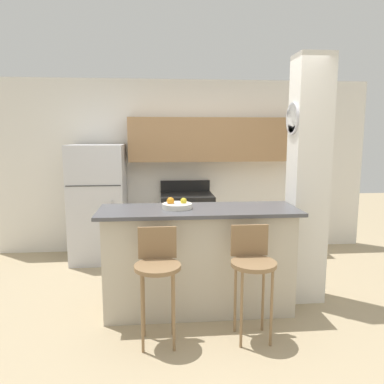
% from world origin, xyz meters
% --- Properties ---
extents(ground_plane, '(14.00, 14.00, 0.00)m').
position_xyz_m(ground_plane, '(0.00, 0.00, 0.00)').
color(ground_plane, tan).
extents(wall_back, '(5.60, 0.38, 2.55)m').
position_xyz_m(wall_back, '(0.15, 2.00, 1.43)').
color(wall_back, white).
rests_on(wall_back, ground_plane).
extents(pillar_right, '(0.38, 0.32, 2.55)m').
position_xyz_m(pillar_right, '(1.16, 0.17, 1.28)').
color(pillar_right, white).
rests_on(pillar_right, ground_plane).
extents(counter_bar, '(1.95, 0.66, 1.04)m').
position_xyz_m(counter_bar, '(0.00, 0.00, 0.53)').
color(counter_bar, beige).
rests_on(counter_bar, ground_plane).
extents(refrigerator, '(0.74, 0.73, 1.62)m').
position_xyz_m(refrigerator, '(-1.22, 1.66, 0.81)').
color(refrigerator, silver).
rests_on(refrigerator, ground_plane).
extents(stove_range, '(0.74, 0.66, 1.07)m').
position_xyz_m(stove_range, '(0.01, 1.70, 0.46)').
color(stove_range, white).
rests_on(stove_range, ground_plane).
extents(bar_stool_left, '(0.39, 0.39, 0.98)m').
position_xyz_m(bar_stool_left, '(-0.41, -0.55, 0.66)').
color(bar_stool_left, olive).
rests_on(bar_stool_left, ground_plane).
extents(bar_stool_right, '(0.39, 0.39, 0.98)m').
position_xyz_m(bar_stool_right, '(0.41, -0.55, 0.66)').
color(bar_stool_right, olive).
rests_on(bar_stool_right, ground_plane).
extents(fruit_bowl, '(0.29, 0.29, 0.11)m').
position_xyz_m(fruit_bowl, '(-0.21, 0.03, 1.07)').
color(fruit_bowl, silver).
rests_on(fruit_bowl, counter_bar).
extents(trash_bin, '(0.28, 0.28, 0.38)m').
position_xyz_m(trash_bin, '(-0.64, 1.41, 0.19)').
color(trash_bin, black).
rests_on(trash_bin, ground_plane).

